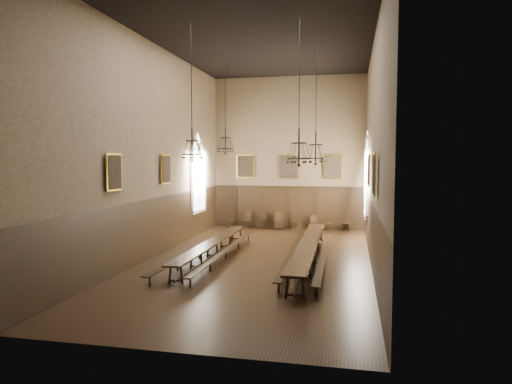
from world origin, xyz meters
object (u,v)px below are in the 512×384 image
(bench_right_outer, at_px, (323,258))
(chair_3, at_px, (278,224))
(bench_right_inner, at_px, (293,255))
(chair_4, at_px, (295,225))
(bench_left_outer, at_px, (199,253))
(chair_6, at_px, (328,226))
(chandelier_back_left, at_px, (225,141))
(chair_0, at_px, (231,223))
(chair_1, at_px, (247,223))
(chair_7, at_px, (346,226))
(chandelier_front_right, at_px, (299,149))
(chandelier_back_right, at_px, (316,151))
(chair_2, at_px, (262,223))
(chandelier_front_left, at_px, (192,144))
(chair_5, at_px, (314,226))
(table_right, at_px, (309,253))
(bench_left_inner, at_px, (226,253))
(table_left, at_px, (213,249))

(bench_right_outer, height_order, chair_3, chair_3)
(bench_right_inner, bearing_deg, chair_4, 96.39)
(bench_left_outer, height_order, bench_right_inner, bench_right_inner)
(chair_6, height_order, chandelier_back_left, chandelier_back_left)
(chair_0, distance_m, chair_1, 0.97)
(chair_7, xyz_separation_m, chandelier_front_right, (-1.55, -10.62, 4.22))
(chair_0, height_order, chandelier_back_right, chandelier_back_right)
(chair_1, relative_size, chair_2, 0.98)
(bench_left_outer, xyz_separation_m, chandelier_front_left, (0.47, -2.04, 4.42))
(chandelier_back_left, bearing_deg, chair_1, 94.29)
(chair_2, distance_m, chandelier_front_right, 11.90)
(chair_1, height_order, chair_5, chair_1)
(chair_7, distance_m, chandelier_front_right, 11.54)
(bench_left_outer, height_order, chandelier_back_left, chandelier_back_left)
(table_right, distance_m, chair_4, 8.73)
(bench_left_inner, relative_size, chandelier_back_left, 2.07)
(chair_0, xyz_separation_m, chair_4, (3.84, 0.12, 0.01))
(bench_right_outer, xyz_separation_m, chair_2, (-4.17, 8.69, 0.04))
(table_left, relative_size, chair_7, 9.77)
(chair_4, relative_size, chandelier_back_left, 0.20)
(bench_right_outer, bearing_deg, chandelier_front_right, -111.47)
(chandelier_back_right, relative_size, chandelier_front_right, 1.00)
(bench_right_inner, bearing_deg, chair_3, 102.89)
(bench_left_inner, distance_m, chair_3, 8.56)
(chair_1, xyz_separation_m, chair_4, (2.88, 0.01, -0.03))
(chair_6, xyz_separation_m, chandelier_back_right, (-0.28, -6.33, 4.20))
(bench_right_outer, xyz_separation_m, chair_4, (-2.17, 8.77, 0.00))
(chair_7, xyz_separation_m, chandelier_back_right, (-1.29, -6.42, 4.21))
(chandelier_front_left, bearing_deg, chair_5, 71.57)
(bench_right_outer, relative_size, chair_1, 9.51)
(chair_2, bearing_deg, table_right, -56.56)
(bench_left_outer, bearing_deg, table_left, 35.40)
(table_right, bearing_deg, bench_left_inner, 179.96)
(chair_2, bearing_deg, table_left, -82.48)
(bench_right_outer, distance_m, chair_2, 9.64)
(chair_2, bearing_deg, chair_6, 9.69)
(table_right, xyz_separation_m, chair_2, (-3.59, 8.51, -0.11))
(bench_left_inner, relative_size, chandelier_back_right, 1.88)
(bench_left_outer, height_order, chair_0, chair_0)
(chair_2, xyz_separation_m, chair_7, (4.96, 0.03, -0.02))
(chair_4, distance_m, chair_5, 1.13)
(table_right, xyz_separation_m, chandelier_front_left, (-4.05, -2.22, 4.27))
(table_right, distance_m, chair_3, 8.91)
(chandelier_back_left, bearing_deg, chandelier_back_right, 0.96)
(bench_left_outer, bearing_deg, chandelier_back_left, 76.99)
(chandelier_front_right, bearing_deg, chair_0, 116.56)
(chandelier_back_right, bearing_deg, chandelier_back_left, -179.04)
(table_right, distance_m, chandelier_back_left, 6.39)
(table_left, height_order, chandelier_back_left, chandelier_back_left)
(chandelier_back_left, xyz_separation_m, chandelier_back_right, (4.07, 0.07, -0.47))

